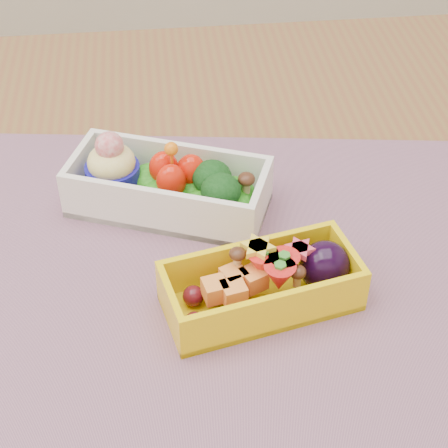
{
  "coord_description": "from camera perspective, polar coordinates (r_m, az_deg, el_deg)",
  "views": [
    {
      "loc": [
        -0.06,
        -0.47,
        1.17
      ],
      "look_at": [
        -0.01,
        -0.03,
        0.79
      ],
      "focal_mm": 59.32,
      "sensor_mm": 36.0,
      "label": 1
    }
  ],
  "objects": [
    {
      "name": "placemat",
      "position": [
        0.6,
        -0.66,
        -3.14
      ],
      "size": [
        0.52,
        0.43,
        0.0
      ],
      "primitive_type": "cube",
      "rotation": [
        0.0,
        0.0,
        -0.14
      ],
      "color": "gray",
      "rests_on": "table"
    },
    {
      "name": "bento_white",
      "position": [
        0.64,
        -4.4,
        2.94
      ],
      "size": [
        0.19,
        0.13,
        0.07
      ],
      "rotation": [
        0.0,
        0.0,
        -0.37
      ],
      "color": "white",
      "rests_on": "placemat"
    },
    {
      "name": "table",
      "position": [
        0.7,
        0.75,
        -7.01
      ],
      "size": [
        1.2,
        0.8,
        0.75
      ],
      "color": "brown",
      "rests_on": "ground"
    },
    {
      "name": "bento_yellow",
      "position": [
        0.56,
        3.23,
        -4.62
      ],
      "size": [
        0.16,
        0.09,
        0.05
      ],
      "rotation": [
        0.0,
        0.0,
        0.22
      ],
      "color": "yellow",
      "rests_on": "placemat"
    }
  ]
}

